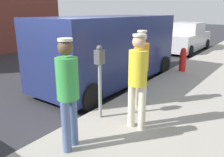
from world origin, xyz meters
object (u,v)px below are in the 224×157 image
object	(u,v)px
pedestrian_in_yellow	(138,76)
pedestrian_in_green	(68,88)
parked_van	(110,48)
parked_sedan_ahead	(185,38)
fire_hydrant	(183,60)
pedestrian_in_orange	(141,63)
parking_meter_near	(100,70)

from	to	relation	value
pedestrian_in_yellow	pedestrian_in_green	bearing A→B (deg)	-114.06
parked_van	parked_sedan_ahead	world-z (taller)	parked_van
parked_van	fire_hydrant	size ratio (longest dim) A/B	6.10
parked_van	fire_hydrant	bearing A→B (deg)	56.34
parked_sedan_ahead	parked_van	bearing A→B (deg)	-89.41
pedestrian_in_green	parked_sedan_ahead	xyz separation A→B (m)	(-1.88, 11.34, -0.43)
pedestrian_in_orange	fire_hydrant	bearing A→B (deg)	93.86
pedestrian_in_green	parking_meter_near	bearing A→B (deg)	104.21
parking_meter_near	parked_van	distance (m)	2.87
pedestrian_in_yellow	pedestrian_in_green	distance (m)	1.33
pedestrian_in_yellow	parked_van	bearing A→B (deg)	134.14
pedestrian_in_orange	pedestrian_in_green	world-z (taller)	pedestrian_in_green
pedestrian_in_orange	pedestrian_in_yellow	distance (m)	1.14
parking_meter_near	pedestrian_in_yellow	world-z (taller)	pedestrian_in_yellow
pedestrian_in_orange	parked_van	size ratio (longest dim) A/B	0.33
pedestrian_in_green	parked_van	world-z (taller)	parked_van
fire_hydrant	pedestrian_in_green	bearing A→B (deg)	-88.14
parking_meter_near	pedestrian_in_green	bearing A→B (deg)	-75.79
pedestrian_in_green	pedestrian_in_orange	bearing A→B (deg)	88.49
fire_hydrant	pedestrian_in_orange	bearing A→B (deg)	-86.14
parked_van	parked_sedan_ahead	bearing A→B (deg)	90.59
pedestrian_in_yellow	parked_sedan_ahead	size ratio (longest dim) A/B	0.40
pedestrian_in_orange	fire_hydrant	size ratio (longest dim) A/B	2.03
pedestrian_in_yellow	fire_hydrant	distance (m)	4.91
parked_van	fire_hydrant	xyz separation A→B (m)	(1.60, 2.40, -0.59)
pedestrian_in_orange	parking_meter_near	bearing A→B (deg)	-108.30
parking_meter_near	pedestrian_in_orange	bearing A→B (deg)	71.70
pedestrian_in_green	parked_van	bearing A→B (deg)	116.38
parked_sedan_ahead	pedestrian_in_orange	bearing A→B (deg)	-77.99
parking_meter_near	pedestrian_in_orange	world-z (taller)	pedestrian_in_orange
parking_meter_near	fire_hydrant	bearing A→B (deg)	88.82
pedestrian_in_green	parked_sedan_ahead	distance (m)	11.51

